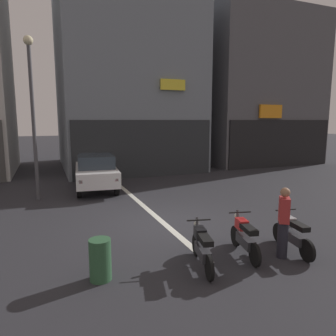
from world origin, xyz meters
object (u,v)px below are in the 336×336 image
motorcycle_black_row_leftmost (202,247)px  motorcycle_silver_row_centre (292,233)px  trash_bin (100,260)px  motorcycle_red_row_left_mid (244,237)px  person_by_motorcycles (283,222)px  street_lamp (32,102)px  car_white_crossing_near (96,171)px

motorcycle_black_row_leftmost → motorcycle_silver_row_centre: same height
motorcycle_silver_row_centre → motorcycle_black_row_leftmost: bearing=177.9°
motorcycle_silver_row_centre → trash_bin: bearing=175.8°
motorcycle_red_row_left_mid → person_by_motorcycles: bearing=-30.3°
person_by_motorcycles → motorcycle_black_row_leftmost: bearing=171.9°
motorcycle_black_row_leftmost → trash_bin: bearing=173.4°
street_lamp → motorcycle_black_row_leftmost: size_ratio=3.86×
motorcycle_black_row_leftmost → motorcycle_silver_row_centre: bearing=-2.1°
car_white_crossing_near → street_lamp: bearing=-158.9°
car_white_crossing_near → trash_bin: bearing=-98.3°
car_white_crossing_near → motorcycle_black_row_leftmost: size_ratio=2.59×
car_white_crossing_near → motorcycle_black_row_leftmost: bearing=-83.6°
motorcycle_black_row_leftmost → motorcycle_silver_row_centre: (2.43, -0.09, 0.00)m
motorcycle_red_row_left_mid → motorcycle_silver_row_centre: size_ratio=0.99×
street_lamp → motorcycle_black_row_leftmost: (3.42, -7.58, -3.43)m
car_white_crossing_near → motorcycle_red_row_left_mid: (2.18, -8.38, -0.43)m
motorcycle_black_row_leftmost → trash_bin: (-2.16, 0.25, -0.03)m
person_by_motorcycles → trash_bin: (-4.12, 0.53, -0.43)m
street_lamp → person_by_motorcycles: street_lamp is taller
street_lamp → person_by_motorcycles: 10.00m
street_lamp → motorcycle_silver_row_centre: 10.24m
motorcycle_black_row_leftmost → motorcycle_red_row_left_mid: same height
car_white_crossing_near → motorcycle_black_row_leftmost: 8.60m
trash_bin → motorcycle_silver_row_centre: bearing=-4.2°
car_white_crossing_near → motorcycle_red_row_left_mid: bearing=-75.4°
car_white_crossing_near → trash_bin: 8.39m
motorcycle_black_row_leftmost → person_by_motorcycles: person_by_motorcycles is taller
motorcycle_red_row_left_mid → person_by_motorcycles: 0.95m
motorcycle_silver_row_centre → trash_bin: (-4.59, 0.34, -0.03)m
person_by_motorcycles → trash_bin: size_ratio=1.96×
person_by_motorcycles → motorcycle_red_row_left_mid: bearing=149.7°
car_white_crossing_near → person_by_motorcycles: bearing=-71.7°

